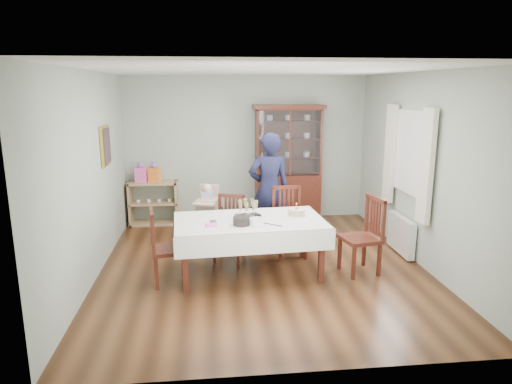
{
  "coord_description": "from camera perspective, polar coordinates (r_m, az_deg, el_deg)",
  "views": [
    {
      "loc": [
        -0.74,
        -6.04,
        2.48
      ],
      "look_at": [
        -0.07,
        0.2,
        1.04
      ],
      "focal_mm": 32.0,
      "sensor_mm": 36.0,
      "label": 1
    }
  ],
  "objects": [
    {
      "name": "napkin_stack",
      "position": [
        5.85,
        -5.58,
        -4.13
      ],
      "size": [
        0.16,
        0.16,
        0.02
      ],
      "primitive_type": "cube",
      "rotation": [
        0.0,
        0.0,
        0.18
      ],
      "color": "#FF5DBD",
      "rests_on": "dining_table"
    },
    {
      "name": "gift_bag_orange",
      "position": [
        8.49,
        -12.59,
        2.33
      ],
      "size": [
        0.23,
        0.19,
        0.37
      ],
      "color": "orange",
      "rests_on": "sideboard"
    },
    {
      "name": "champagne_tray",
      "position": [
        6.2,
        -1.03,
        -2.51
      ],
      "size": [
        0.38,
        0.38,
        0.23
      ],
      "color": "silver",
      "rests_on": "dining_table"
    },
    {
      "name": "window",
      "position": [
        7.05,
        18.8,
        4.67
      ],
      "size": [
        0.04,
        1.02,
        1.22
      ],
      "primitive_type": "cube",
      "color": "white",
      "rests_on": "room_shell"
    },
    {
      "name": "floor",
      "position": [
        6.57,
        0.8,
        -9.25
      ],
      "size": [
        5.0,
        5.0,
        0.0
      ],
      "primitive_type": "plane",
      "color": "#593319",
      "rests_on": "ground"
    },
    {
      "name": "cake_knife",
      "position": [
        5.86,
        1.94,
        -4.07
      ],
      "size": [
        0.26,
        0.22,
        0.01
      ],
      "primitive_type": "cube",
      "rotation": [
        0.0,
        0.0,
        -0.69
      ],
      "color": "silver",
      "rests_on": "dining_table"
    },
    {
      "name": "sideboard",
      "position": [
        8.63,
        -12.67,
        -1.34
      ],
      "size": [
        0.9,
        0.38,
        0.8
      ],
      "color": "tan",
      "rests_on": "floor"
    },
    {
      "name": "birthday_cake",
      "position": [
        6.27,
        5.07,
        -2.57
      ],
      "size": [
        0.27,
        0.27,
        0.18
      ],
      "color": "white",
      "rests_on": "dining_table"
    },
    {
      "name": "curtain_right",
      "position": [
        7.61,
        16.4,
        4.62
      ],
      "size": [
        0.07,
        0.3,
        1.55
      ],
      "primitive_type": "cube",
      "color": "silver",
      "rests_on": "room_shell"
    },
    {
      "name": "plate_stack_dark",
      "position": [
        5.84,
        -1.86,
        -3.65
      ],
      "size": [
        0.23,
        0.23,
        0.1
      ],
      "primitive_type": "cylinder",
      "rotation": [
        0.0,
        0.0,
        -0.08
      ],
      "color": "black",
      "rests_on": "dining_table"
    },
    {
      "name": "radiator",
      "position": [
        7.3,
        17.66,
        -5.07
      ],
      "size": [
        0.1,
        0.8,
        0.55
      ],
      "primitive_type": "cube",
      "color": "white",
      "rests_on": "floor"
    },
    {
      "name": "room_shell",
      "position": [
        6.65,
        0.3,
        6.24
      ],
      "size": [
        5.0,
        5.0,
        5.0
      ],
      "color": "#9EAA99",
      "rests_on": "floor"
    },
    {
      "name": "woman",
      "position": [
        7.19,
        1.64,
        0.29
      ],
      "size": [
        0.69,
        0.48,
        1.81
      ],
      "primitive_type": "imported",
      "rotation": [
        0.0,
        0.0,
        3.21
      ],
      "color": "black",
      "rests_on": "floor"
    },
    {
      "name": "dining_table",
      "position": [
        6.2,
        -0.81,
        -6.8
      ],
      "size": [
        2.07,
        1.28,
        0.76
      ],
      "rotation": [
        0.0,
        0.0,
        0.06
      ],
      "color": "#4E1B13",
      "rests_on": "floor"
    },
    {
      "name": "chair_end_left",
      "position": [
        6.05,
        -10.88,
        -8.51
      ],
      "size": [
        0.5,
        0.5,
        0.98
      ],
      "rotation": [
        0.0,
        0.0,
        1.72
      ],
      "color": "#4E1B13",
      "rests_on": "floor"
    },
    {
      "name": "china_cabinet",
      "position": [
        8.54,
        4.01,
        3.75
      ],
      "size": [
        1.3,
        0.48,
        2.18
      ],
      "color": "#4E1B13",
      "rests_on": "floor"
    },
    {
      "name": "plate_stack_white",
      "position": [
        5.86,
        0.06,
        -3.71
      ],
      "size": [
        0.23,
        0.23,
        0.08
      ],
      "primitive_type": "cylinder",
      "rotation": [
        0.0,
        0.0,
        -0.2
      ],
      "color": "white",
      "rests_on": "dining_table"
    },
    {
      "name": "chair_far_right",
      "position": [
        6.89,
        4.16,
        -5.48
      ],
      "size": [
        0.5,
        0.5,
        1.03
      ],
      "rotation": [
        0.0,
        0.0,
        0.09
      ],
      "color": "#4E1B13",
      "rests_on": "floor"
    },
    {
      "name": "chair_far_left",
      "position": [
        6.75,
        -3.36,
        -6.11
      ],
      "size": [
        0.53,
        0.53,
        0.94
      ],
      "rotation": [
        0.0,
        0.0,
        -0.29
      ],
      "color": "#4E1B13",
      "rests_on": "floor"
    },
    {
      "name": "gift_bag_pink",
      "position": [
        8.52,
        -14.19,
        2.27
      ],
      "size": [
        0.22,
        0.16,
        0.37
      ],
      "color": "#FF5DBD",
      "rests_on": "sideboard"
    },
    {
      "name": "cutlery",
      "position": [
        6.0,
        -5.69,
        -3.72
      ],
      "size": [
        0.12,
        0.16,
        0.01
      ],
      "primitive_type": null,
      "rotation": [
        0.0,
        0.0,
        0.09
      ],
      "color": "silver",
      "rests_on": "dining_table"
    },
    {
      "name": "picture_frame",
      "position": [
        7.04,
        -18.3,
        5.52
      ],
      "size": [
        0.04,
        0.48,
        0.58
      ],
      "primitive_type": "cube",
      "color": "gold",
      "rests_on": "room_shell"
    },
    {
      "name": "high_chair",
      "position": [
        7.39,
        -5.99,
        -3.58
      ],
      "size": [
        0.56,
        0.56,
        0.99
      ],
      "rotation": [
        0.0,
        0.0,
        -0.32
      ],
      "color": "black",
      "rests_on": "floor"
    },
    {
      "name": "chair_end_right",
      "position": [
        6.42,
        12.96,
        -7.14
      ],
      "size": [
        0.56,
        0.56,
        1.05
      ],
      "rotation": [
        0.0,
        0.0,
        -1.36
      ],
      "color": "#4E1B13",
      "rests_on": "floor"
    },
    {
      "name": "curtain_left",
      "position": [
        6.49,
        20.52,
        2.99
      ],
      "size": [
        0.07,
        0.3,
        1.55
      ],
      "primitive_type": "cube",
      "color": "silver",
      "rests_on": "room_shell"
    }
  ]
}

